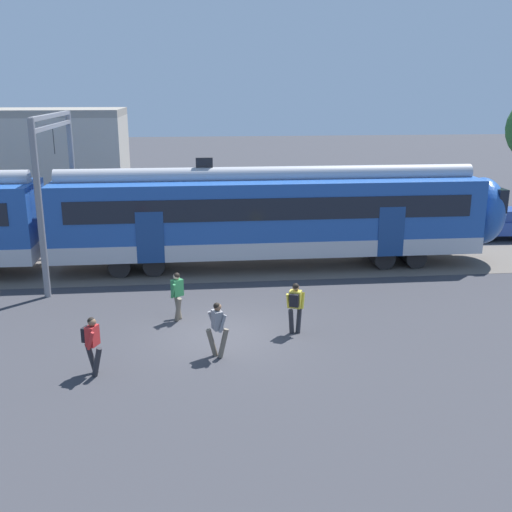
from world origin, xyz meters
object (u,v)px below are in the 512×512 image
at_px(pedestrian_grey, 217,326).
at_px(parked_car_blue, 505,223).
at_px(pedestrian_yellow, 295,304).
at_px(pedestrian_green, 177,293).
at_px(pedestrian_red, 92,341).

relative_size(pedestrian_grey, parked_car_blue, 0.41).
bearing_deg(pedestrian_yellow, parked_car_blue, 41.20).
distance_m(pedestrian_grey, pedestrian_yellow, 2.90).
height_order(pedestrian_grey, parked_car_blue, pedestrian_grey).
height_order(pedestrian_green, parked_car_blue, pedestrian_green).
xyz_separation_m(pedestrian_grey, parked_car_blue, (15.30, 12.67, -0.18)).
height_order(pedestrian_red, parked_car_blue, pedestrian_red).
distance_m(pedestrian_green, pedestrian_yellow, 4.00).
bearing_deg(pedestrian_green, pedestrian_red, -120.08).
bearing_deg(pedestrian_red, parked_car_blue, 35.74).
distance_m(pedestrian_red, parked_car_blue, 23.02).
bearing_deg(pedestrian_grey, pedestrian_yellow, 30.36).
bearing_deg(pedestrian_green, pedestrian_grey, -68.09).
bearing_deg(pedestrian_red, pedestrian_yellow, 20.84).
xyz_separation_m(pedestrian_green, parked_car_blue, (16.50, 9.68, -0.18)).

